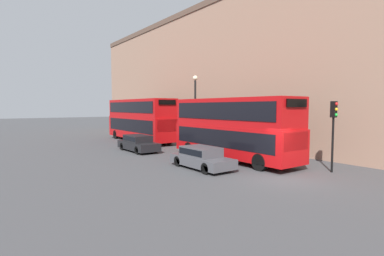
{
  "coord_description": "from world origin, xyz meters",
  "views": [
    {
      "loc": [
        -12.65,
        -9.56,
        3.66
      ],
      "look_at": [
        0.48,
        8.46,
        2.09
      ],
      "focal_mm": 28.0,
      "sensor_mm": 36.0,
      "label": 1
    }
  ],
  "objects_px": {
    "car_dark_sedan": "(201,157)",
    "car_hatchback": "(138,143)",
    "bus_leading": "(232,126)",
    "bus_second_in_queue": "(140,118)",
    "traffic_light": "(334,121)"
  },
  "relations": [
    {
      "from": "car_dark_sedan",
      "to": "car_hatchback",
      "type": "bearing_deg",
      "value": 90.0
    },
    {
      "from": "bus_leading",
      "to": "bus_second_in_queue",
      "type": "relative_size",
      "value": 0.9
    },
    {
      "from": "bus_leading",
      "to": "car_hatchback",
      "type": "height_order",
      "value": "bus_leading"
    },
    {
      "from": "bus_second_in_queue",
      "to": "car_dark_sedan",
      "type": "xyz_separation_m",
      "value": [
        -3.4,
        -15.0,
        -1.77
      ]
    },
    {
      "from": "car_dark_sedan",
      "to": "traffic_light",
      "type": "height_order",
      "value": "traffic_light"
    },
    {
      "from": "car_dark_sedan",
      "to": "traffic_light",
      "type": "xyz_separation_m",
      "value": [
        5.25,
        -5.19,
        2.17
      ]
    },
    {
      "from": "traffic_light",
      "to": "bus_leading",
      "type": "bearing_deg",
      "value": 106.88
    },
    {
      "from": "bus_second_in_queue",
      "to": "car_hatchback",
      "type": "height_order",
      "value": "bus_second_in_queue"
    },
    {
      "from": "bus_leading",
      "to": "car_hatchback",
      "type": "xyz_separation_m",
      "value": [
        -3.4,
        7.6,
        -1.64
      ]
    },
    {
      "from": "bus_second_in_queue",
      "to": "car_dark_sedan",
      "type": "distance_m",
      "value": 15.48
    },
    {
      "from": "bus_leading",
      "to": "car_hatchback",
      "type": "relative_size",
      "value": 2.24
    },
    {
      "from": "bus_leading",
      "to": "car_dark_sedan",
      "type": "distance_m",
      "value": 3.89
    },
    {
      "from": "car_hatchback",
      "to": "traffic_light",
      "type": "xyz_separation_m",
      "value": [
        5.25,
        -13.71,
        2.15
      ]
    },
    {
      "from": "bus_leading",
      "to": "car_dark_sedan",
      "type": "xyz_separation_m",
      "value": [
        -3.4,
        -0.92,
        -1.66
      ]
    },
    {
      "from": "car_dark_sedan",
      "to": "traffic_light",
      "type": "bearing_deg",
      "value": -44.63
    }
  ]
}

